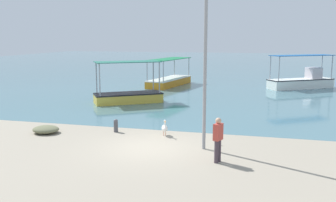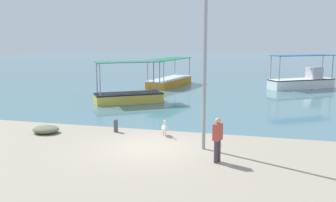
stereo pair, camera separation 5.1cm
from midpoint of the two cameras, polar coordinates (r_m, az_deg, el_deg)
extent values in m
plane|color=gray|center=(15.83, -2.98, -7.13)|extent=(120.00, 120.00, 0.00)
cube|color=slate|center=(62.76, 10.42, 5.46)|extent=(110.00, 90.00, 0.00)
cube|color=orange|center=(35.49, 0.31, 2.94)|extent=(3.00, 6.58, 0.70)
cube|color=silver|center=(35.45, 0.31, 3.44)|extent=(3.05, 6.63, 0.08)
cylinder|color=#99999E|center=(38.34, 1.09, 5.32)|extent=(0.08, 0.08, 1.79)
cylinder|color=#99999E|center=(37.71, 3.31, 5.23)|extent=(0.08, 0.08, 1.79)
cylinder|color=#99999E|center=(33.12, -3.11, 4.59)|extent=(0.08, 0.08, 1.79)
cylinder|color=#99999E|center=(32.39, -0.61, 4.49)|extent=(0.08, 0.08, 1.79)
cube|color=#186D41|center=(35.30, 0.31, 6.43)|extent=(3.06, 6.40, 0.05)
cube|color=gold|center=(26.47, -5.98, 0.50)|extent=(4.83, 3.99, 0.68)
cube|color=black|center=(26.43, -5.99, 1.14)|extent=(4.88, 4.04, 0.08)
cylinder|color=#99999E|center=(25.18, -10.28, 3.18)|extent=(0.08, 0.08, 2.16)
cylinder|color=#99999E|center=(26.64, -10.75, 3.53)|extent=(0.08, 0.08, 2.16)
cylinder|color=#99999E|center=(26.11, -1.23, 3.57)|extent=(0.08, 0.08, 2.16)
cylinder|color=#99999E|center=(27.51, -2.15, 3.89)|extent=(0.08, 0.08, 2.16)
cube|color=#246758|center=(26.18, -6.08, 5.97)|extent=(4.72, 3.96, 0.05)
cube|color=white|center=(35.62, 19.64, 2.51)|extent=(5.93, 4.62, 0.85)
cube|color=black|center=(35.58, 19.68, 3.13)|extent=(5.98, 4.67, 0.08)
cylinder|color=#99999E|center=(33.29, 16.68, 4.73)|extent=(0.08, 0.08, 2.07)
cylinder|color=#99999E|center=(34.36, 15.44, 4.93)|extent=(0.08, 0.08, 2.07)
cylinder|color=#99999E|center=(36.79, 23.83, 4.75)|extent=(0.08, 0.08, 2.07)
cylinder|color=#99999E|center=(37.75, 22.51, 4.95)|extent=(0.08, 0.08, 2.07)
cube|color=#1B508F|center=(35.41, 19.88, 6.56)|extent=(5.82, 4.59, 0.05)
cube|color=silver|center=(36.38, 21.43, 4.01)|extent=(1.52, 1.51, 0.99)
cylinder|color=#E0997A|center=(17.68, -0.30, -4.93)|extent=(0.03, 0.03, 0.22)
cylinder|color=#E0997A|center=(17.67, -0.62, -4.94)|extent=(0.03, 0.03, 0.22)
ellipsoid|color=white|center=(17.59, -0.45, -4.18)|extent=(0.46, 0.62, 0.32)
ellipsoid|color=white|center=(17.83, -0.53, -3.92)|extent=(0.17, 0.19, 0.10)
cylinder|color=white|center=(17.39, -0.40, -3.58)|extent=(0.07, 0.07, 0.26)
sphere|color=white|center=(17.35, -0.41, -3.06)|extent=(0.11, 0.11, 0.11)
cone|color=#E5933F|center=(17.19, -0.35, -3.22)|extent=(0.16, 0.30, 0.06)
cylinder|color=gray|center=(15.12, 5.71, 4.48)|extent=(0.14, 0.14, 6.44)
cylinder|color=#47474C|center=(18.47, -7.88, -3.92)|extent=(0.21, 0.21, 0.51)
sphere|color=#4C4C51|center=(18.41, -7.90, -3.07)|extent=(0.22, 0.22, 0.22)
cylinder|color=#43353F|center=(13.99, 7.44, -7.68)|extent=(0.16, 0.16, 0.85)
cylinder|color=#43353F|center=(14.14, 7.80, -7.50)|extent=(0.16, 0.16, 0.85)
cube|color=#BA4237|center=(13.87, 7.69, -4.69)|extent=(0.36, 0.45, 0.62)
sphere|color=tan|center=(13.77, 7.73, -3.00)|extent=(0.22, 0.22, 0.22)
ellipsoid|color=#6B6D4E|center=(19.06, -18.04, -4.12)|extent=(1.29, 1.10, 0.36)
cylinder|color=#3F7F4C|center=(16.31, 7.78, -6.33)|extent=(0.07, 0.07, 0.20)
cylinder|color=#3F7F4C|center=(16.27, 7.79, -5.88)|extent=(0.03, 0.03, 0.07)
camera|label=1|loc=(0.03, -89.92, 0.01)|focal=40.00mm
camera|label=2|loc=(0.03, 90.08, -0.01)|focal=40.00mm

